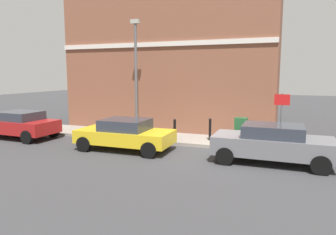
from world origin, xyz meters
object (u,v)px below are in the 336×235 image
(bollard_far_kerb, at_px, (175,129))
(street_sign, at_px, (281,113))
(bollard_near_cabinet, at_px, (210,129))
(car_red, at_px, (18,124))
(utility_cabinet, at_px, (241,131))
(lamppost, at_px, (136,73))
(car_yellow, at_px, (125,134))
(car_grey, at_px, (272,143))

(bollard_far_kerb, xyz_separation_m, street_sign, (0.08, -4.58, 0.96))
(bollard_near_cabinet, relative_size, street_sign, 0.45)
(car_red, xyz_separation_m, utility_cabinet, (2.15, -10.80, -0.04))
(bollard_near_cabinet, height_order, lamppost, lamppost)
(bollard_far_kerb, height_order, lamppost, lamppost)
(car_yellow, xyz_separation_m, car_red, (0.28, 6.27, 0.02))
(car_yellow, height_order, utility_cabinet, car_yellow)
(car_yellow, bearing_deg, street_sign, -164.02)
(utility_cabinet, relative_size, street_sign, 0.50)
(car_grey, height_order, lamppost, lamppost)
(car_yellow, bearing_deg, lamppost, -74.83)
(street_sign, bearing_deg, car_yellow, 106.55)
(utility_cabinet, relative_size, lamppost, 0.20)
(car_grey, bearing_deg, lamppost, -19.35)
(car_red, bearing_deg, car_yellow, 179.06)
(car_red, bearing_deg, lamppost, -156.52)
(car_red, xyz_separation_m, bollard_near_cabinet, (2.25, -9.37, -0.02))
(car_red, height_order, lamppost, lamppost)
(car_red, bearing_deg, car_grey, -179.05)
(bollard_near_cabinet, bearing_deg, utility_cabinet, -94.00)
(car_yellow, bearing_deg, car_red, -3.14)
(bollard_near_cabinet, height_order, bollard_far_kerb, same)
(utility_cabinet, distance_m, lamppost, 5.86)
(car_yellow, height_order, lamppost, lamppost)
(car_red, relative_size, utility_cabinet, 3.64)
(car_grey, bearing_deg, utility_cabinet, -57.98)
(car_red, xyz_separation_m, bollard_far_kerb, (1.48, -7.89, -0.02))
(car_grey, xyz_separation_m, car_yellow, (-0.14, 5.94, -0.05))
(bollard_near_cabinet, xyz_separation_m, lamppost, (-0.01, 3.81, 2.60))
(street_sign, bearing_deg, bollard_near_cabinet, 77.53)
(car_yellow, height_order, car_red, car_red)
(street_sign, height_order, lamppost, lamppost)
(utility_cabinet, height_order, lamppost, lamppost)
(car_red, xyz_separation_m, lamppost, (2.23, -5.56, 2.58))
(car_yellow, bearing_deg, bollard_far_kerb, -133.08)
(car_yellow, bearing_deg, utility_cabinet, -152.38)
(bollard_near_cabinet, bearing_deg, car_yellow, 129.19)
(utility_cabinet, relative_size, bollard_near_cabinet, 1.11)
(utility_cabinet, bearing_deg, car_grey, -148.28)
(lamppost, bearing_deg, car_yellow, -164.26)
(car_red, relative_size, bollard_near_cabinet, 4.03)
(car_grey, bearing_deg, bollard_far_kerb, -20.32)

